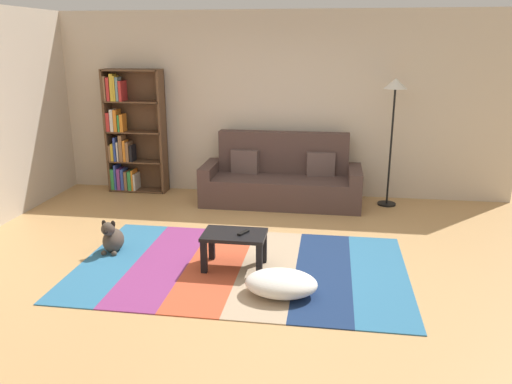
# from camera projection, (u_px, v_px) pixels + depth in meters

# --- Properties ---
(ground_plane) EXTENTS (14.00, 14.00, 0.00)m
(ground_plane) POSITION_uv_depth(u_px,v_px,m) (254.00, 258.00, 5.53)
(ground_plane) COLOR tan
(back_wall) EXTENTS (6.80, 0.10, 2.70)m
(back_wall) POSITION_uv_depth(u_px,v_px,m) (280.00, 105.00, 7.56)
(back_wall) COLOR beige
(back_wall) RESTS_ON ground_plane
(rug) EXTENTS (3.39, 2.09, 0.01)m
(rug) POSITION_uv_depth(u_px,v_px,m) (241.00, 267.00, 5.27)
(rug) COLOR teal
(rug) RESTS_ON ground_plane
(couch) EXTENTS (2.26, 0.80, 1.00)m
(couch) POSITION_uv_depth(u_px,v_px,m) (281.00, 180.00, 7.34)
(couch) COLOR #4C3833
(couch) RESTS_ON ground_plane
(bookshelf) EXTENTS (0.90, 0.28, 1.87)m
(bookshelf) POSITION_uv_depth(u_px,v_px,m) (129.00, 136.00, 7.79)
(bookshelf) COLOR brown
(bookshelf) RESTS_ON ground_plane
(coffee_table) EXTENTS (0.64, 0.42, 0.37)m
(coffee_table) POSITION_uv_depth(u_px,v_px,m) (234.00, 241.00, 5.19)
(coffee_table) COLOR black
(coffee_table) RESTS_ON rug
(pouf) EXTENTS (0.67, 0.48, 0.22)m
(pouf) POSITION_uv_depth(u_px,v_px,m) (281.00, 283.00, 4.67)
(pouf) COLOR white
(pouf) RESTS_ON rug
(dog) EXTENTS (0.22, 0.35, 0.40)m
(dog) POSITION_uv_depth(u_px,v_px,m) (112.00, 239.00, 5.63)
(dog) COLOR #473D33
(dog) RESTS_ON ground_plane
(standing_lamp) EXTENTS (0.32, 0.32, 1.79)m
(standing_lamp) POSITION_uv_depth(u_px,v_px,m) (394.00, 100.00, 6.90)
(standing_lamp) COLOR black
(standing_lamp) RESTS_ON ground_plane
(tv_remote) EXTENTS (0.11, 0.15, 0.02)m
(tv_remote) POSITION_uv_depth(u_px,v_px,m) (243.00, 233.00, 5.15)
(tv_remote) COLOR black
(tv_remote) RESTS_ON coffee_table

